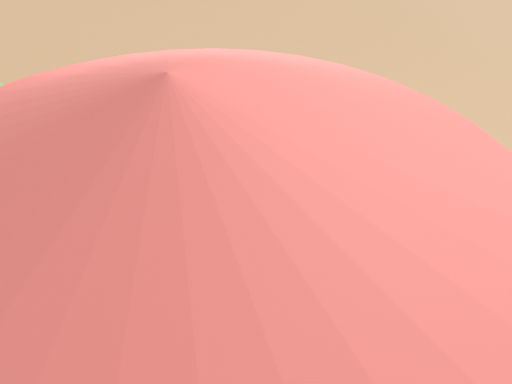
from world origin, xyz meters
name	(u,v)px	position (x,y,z in m)	size (l,w,h in m)	color
ground_plane	(256,217)	(0.00, 0.00, 0.00)	(16.00, 16.00, 0.00)	olive
round_bed	(256,196)	(0.00, 0.00, 0.27)	(2.13, 2.13, 0.53)	#595966
throw_pillow_0	(325,159)	(-0.02, -0.63, 0.63)	(0.53, 0.36, 0.20)	silver
throw_pillow_1	(199,144)	(0.42, 0.46, 0.62)	(0.47, 0.39, 0.19)	beige
patio_umbrella	(176,142)	(-2.02, 0.62, 2.24)	(2.41, 2.41, 2.47)	#262628
side_table	(88,168)	(0.83, 1.61, 0.20)	(0.38, 0.38, 0.41)	#997A56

